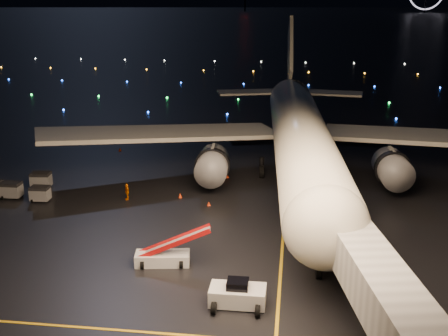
{
  "coord_description": "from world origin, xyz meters",
  "views": [
    {
      "loc": [
        12.71,
        -42.0,
        21.87
      ],
      "look_at": [
        5.72,
        12.0,
        5.0
      ],
      "focal_mm": 45.0,
      "sensor_mm": 36.0,
      "label": 1
    }
  ],
  "objects": [
    {
      "name": "ground",
      "position": [
        0.0,
        300.0,
        0.0
      ],
      "size": [
        2000.0,
        2000.0,
        0.0
      ],
      "primitive_type": "plane",
      "color": "black",
      "rests_on": "ground"
    },
    {
      "name": "lane_centre",
      "position": [
        12.0,
        15.0,
        0.01
      ],
      "size": [
        0.25,
        80.0,
        0.02
      ],
      "primitive_type": "cube",
      "color": "gold",
      "rests_on": "ground"
    },
    {
      "name": "lane_cross",
      "position": [
        -5.0,
        -10.0,
        0.01
      ],
      "size": [
        60.0,
        0.25,
        0.02
      ],
      "primitive_type": "cube",
      "color": "gold",
      "rests_on": "ground"
    },
    {
      "name": "airliner",
      "position": [
        13.2,
        27.49,
        9.25
      ],
      "size": [
        69.23,
        66.18,
        18.5
      ],
      "primitive_type": null,
      "rotation": [
        0.0,
        0.0,
        0.07
      ],
      "color": "silver",
      "rests_on": "ground"
    },
    {
      "name": "pushback_tug",
      "position": [
        9.01,
        -5.62,
        0.98
      ],
      "size": [
        4.13,
        2.16,
        1.96
      ],
      "primitive_type": "cube",
      "rotation": [
        0.0,
        0.0,
        0.0
      ],
      "color": "silver",
      "rests_on": "ground"
    },
    {
      "name": "belt_loader",
      "position": [
        2.01,
        0.02,
        1.62
      ],
      "size": [
        6.89,
        2.85,
        3.24
      ],
      "primitive_type": null,
      "rotation": [
        0.0,
        0.0,
        0.16
      ],
      "color": "silver",
      "rests_on": "ground"
    },
    {
      "name": "crew_c",
      "position": [
        -5.51,
        14.79,
        0.95
      ],
      "size": [
        0.92,
        1.2,
        1.89
      ],
      "primitive_type": "imported",
      "rotation": [
        0.0,
        0.0,
        -1.09
      ],
      "color": "orange",
      "rests_on": "ground"
    },
    {
      "name": "safety_cone_0",
      "position": [
        3.78,
        14.17,
        0.23
      ],
      "size": [
        0.5,
        0.5,
        0.46
      ],
      "primitive_type": "cone",
      "rotation": [
        0.0,
        0.0,
        -0.28
      ],
      "color": "#FF4011",
      "rests_on": "ground"
    },
    {
      "name": "safety_cone_1",
      "position": [
        4.56,
        24.0,
        0.28
      ],
      "size": [
        0.49,
        0.49,
        0.56
      ],
      "primitive_type": "cone",
      "rotation": [
        0.0,
        0.0,
        0.0
      ],
      "color": "#FF4011",
      "rests_on": "ground"
    },
    {
      "name": "safety_cone_2",
      "position": [
        0.2,
        16.2,
        0.26
      ],
      "size": [
        0.58,
        0.58,
        0.53
      ],
      "primitive_type": "cone",
      "rotation": [
        0.0,
        0.0,
        0.3
      ],
      "color": "#FF4011",
      "rests_on": "ground"
    },
    {
      "name": "safety_cone_3",
      "position": [
        -12.51,
        34.37,
        0.26
      ],
      "size": [
        0.5,
        0.5,
        0.53
      ],
      "primitive_type": "cone",
      "rotation": [
        0.0,
        0.0,
        -0.08
      ],
      "color": "#FF4011",
      "rests_on": "ground"
    },
    {
      "name": "taxiway_lights",
      "position": [
        0.0,
        106.0,
        0.18
      ],
      "size": [
        164.0,
        92.0,
        0.36
      ],
      "primitive_type": null,
      "color": "black",
      "rests_on": "ground"
    },
    {
      "name": "baggage_cart_0",
      "position": [
        -14.88,
        13.09,
        0.86
      ],
      "size": [
        2.07,
        1.49,
        1.71
      ],
      "primitive_type": "cube",
      "rotation": [
        0.0,
        0.0,
        0.04
      ],
      "color": "gray",
      "rests_on": "ground"
    },
    {
      "name": "baggage_cart_1",
      "position": [
        -16.75,
        17.4,
        0.94
      ],
      "size": [
        2.36,
        1.76,
        1.88
      ],
      "primitive_type": "cube",
      "rotation": [
        0.0,
        0.0,
        0.1
      ],
      "color": "gray",
      "rests_on": "ground"
    },
    {
      "name": "baggage_cart_2",
      "position": [
        -18.52,
        13.67,
        0.92
      ],
      "size": [
        2.19,
        1.56,
        1.84
      ],
      "primitive_type": "cube",
      "rotation": [
        0.0,
        0.0,
        0.02
      ],
      "color": "gray",
      "rests_on": "ground"
    }
  ]
}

